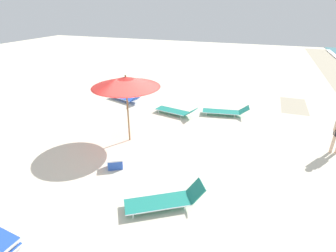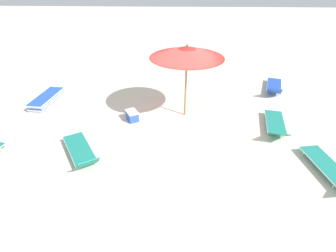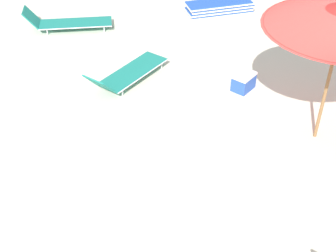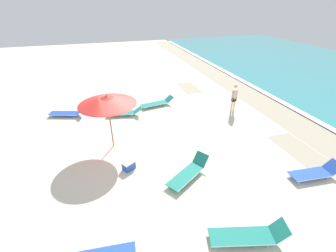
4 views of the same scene
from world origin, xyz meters
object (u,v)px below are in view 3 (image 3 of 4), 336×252
at_px(sun_lounger_mid_beach_solo, 67,22).
at_px(cooler_box, 244,82).
at_px(lounger_stack, 219,7).
at_px(sun_lounger_beside_umbrella, 127,74).

relative_size(sun_lounger_mid_beach_solo, cooler_box, 3.77).
relative_size(lounger_stack, cooler_box, 3.19).
bearing_deg(sun_lounger_mid_beach_solo, lounger_stack, -82.04).
relative_size(sun_lounger_beside_umbrella, cooler_box, 3.48).
distance_m(lounger_stack, sun_lounger_mid_beach_solo, 4.20).
xyz_separation_m(sun_lounger_beside_umbrella, cooler_box, (-1.16, -2.22, -0.03)).
distance_m(sun_lounger_beside_umbrella, sun_lounger_mid_beach_solo, 3.13).
bearing_deg(lounger_stack, sun_lounger_beside_umbrella, 131.80).
bearing_deg(sun_lounger_beside_umbrella, sun_lounger_mid_beach_solo, -20.17).
height_order(lounger_stack, sun_lounger_beside_umbrella, sun_lounger_beside_umbrella).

